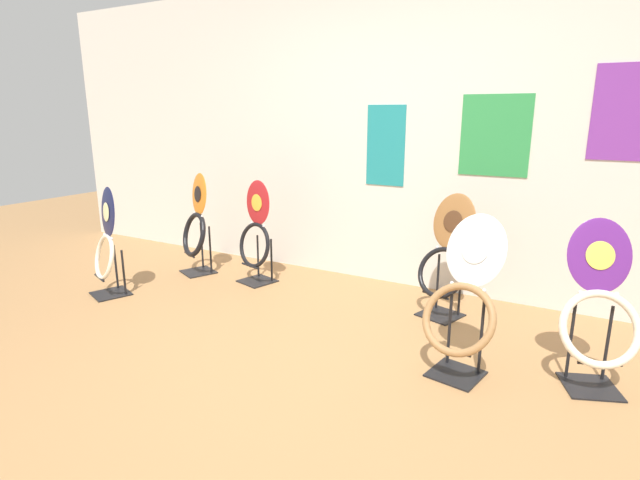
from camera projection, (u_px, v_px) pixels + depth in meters
name	position (u px, v px, depth m)	size (l,w,h in m)	color
ground_plane	(263.00, 387.00, 2.79)	(14.00, 14.00, 0.00)	#A37547
wall_back	(402.00, 135.00, 4.20)	(8.00, 0.07, 2.60)	silver
toilet_seat_display_woodgrain	(446.00, 257.00, 3.67)	(0.44, 0.39, 0.92)	black
toilet_seat_display_white_plain	(464.00, 301.00, 2.83)	(0.47, 0.46, 0.93)	black
toilet_seat_display_purple_note	(599.00, 316.00, 2.69)	(0.48, 0.43, 0.93)	black
toilet_seat_display_crimson_swirl	(256.00, 237.00, 4.41)	(0.43, 0.35, 0.92)	black
toilet_seat_display_navy_moon	(106.00, 245.00, 4.10)	(0.41, 0.36, 0.91)	black
toilet_seat_display_orange_sun	(196.00, 226.00, 4.67)	(0.46, 0.37, 0.95)	black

